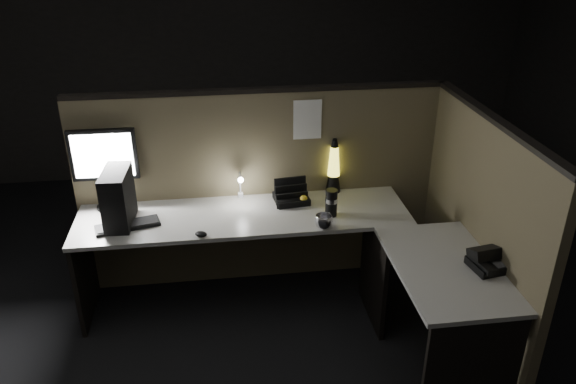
{
  "coord_description": "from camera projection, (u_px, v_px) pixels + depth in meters",
  "views": [
    {
      "loc": [
        -0.31,
        -2.84,
        2.59
      ],
      "look_at": [
        0.13,
        0.35,
        1.01
      ],
      "focal_mm": 35.0,
      "sensor_mm": 36.0,
      "label": 1
    }
  ],
  "objects": [
    {
      "name": "room_shell",
      "position": [
        273.0,
        119.0,
        2.99
      ],
      "size": [
        6.0,
        6.0,
        6.0
      ],
      "color": "silver",
      "rests_on": "ground"
    },
    {
      "name": "floor",
      "position": [
        276.0,
        353.0,
        3.7
      ],
      "size": [
        6.0,
        6.0,
        0.0
      ],
      "primitive_type": "plane",
      "color": "black",
      "rests_on": "ground"
    },
    {
      "name": "desk",
      "position": [
        298.0,
        256.0,
        3.69
      ],
      "size": [
        2.6,
        1.6,
        0.73
      ],
      "color": "#BCBAB1",
      "rests_on": "ground"
    },
    {
      "name": "pinned_paper",
      "position": [
        307.0,
        120.0,
        3.97
      ],
      "size": [
        0.2,
        0.0,
        0.29
      ],
      "primitive_type": "cube",
      "color": "white",
      "rests_on": "partition_back"
    },
    {
      "name": "clip_lamp",
      "position": [
        241.0,
        185.0,
        4.04
      ],
      "size": [
        0.04,
        0.16,
        0.21
      ],
      "color": "white",
      "rests_on": "desk"
    },
    {
      "name": "organizer",
      "position": [
        291.0,
        196.0,
        4.06
      ],
      "size": [
        0.26,
        0.23,
        0.18
      ],
      "rotation": [
        0.0,
        0.0,
        0.12
      ],
      "color": "black",
      "rests_on": "desk"
    },
    {
      "name": "figurine",
      "position": [
        304.0,
        199.0,
        4.01
      ],
      "size": [
        0.05,
        0.05,
        0.05
      ],
      "primitive_type": "sphere",
      "color": "yellow",
      "rests_on": "desk"
    },
    {
      "name": "partition_back",
      "position": [
        261.0,
        190.0,
        4.2
      ],
      "size": [
        2.66,
        0.06,
        1.5
      ],
      "primitive_type": "cube",
      "color": "brown",
      "rests_on": "ground"
    },
    {
      "name": "lava_lamp",
      "position": [
        334.0,
        170.0,
        4.15
      ],
      "size": [
        0.11,
        0.11,
        0.42
      ],
      "color": "black",
      "rests_on": "desk"
    },
    {
      "name": "monitor",
      "position": [
        104.0,
        161.0,
        3.85
      ],
      "size": [
        0.45,
        0.19,
        0.58
      ],
      "rotation": [
        0.0,
        0.0,
        -0.01
      ],
      "color": "black",
      "rests_on": "desk"
    },
    {
      "name": "desk_phone",
      "position": [
        489.0,
        260.0,
        3.29
      ],
      "size": [
        0.25,
        0.25,
        0.13
      ],
      "rotation": [
        0.0,
        0.0,
        0.16
      ],
      "color": "black",
      "rests_on": "desk"
    },
    {
      "name": "keyboard",
      "position": [
        128.0,
        226.0,
        3.73
      ],
      "size": [
        0.44,
        0.24,
        0.02
      ],
      "primitive_type": "cube",
      "rotation": [
        0.0,
        0.0,
        0.26
      ],
      "color": "black",
      "rests_on": "desk"
    },
    {
      "name": "mouse",
      "position": [
        201.0,
        234.0,
        3.62
      ],
      "size": [
        0.1,
        0.09,
        0.03
      ],
      "primitive_type": "ellipsoid",
      "rotation": [
        0.0,
        0.0,
        -0.42
      ],
      "color": "black",
      "rests_on": "desk"
    },
    {
      "name": "partition_right",
      "position": [
        478.0,
        233.0,
        3.62
      ],
      "size": [
        0.06,
        1.66,
        1.5
      ],
      "primitive_type": "cube",
      "color": "brown",
      "rests_on": "ground"
    },
    {
      "name": "steel_mug",
      "position": [
        324.0,
        222.0,
        3.71
      ],
      "size": [
        0.14,
        0.14,
        0.09
      ],
      "primitive_type": "imported",
      "rotation": [
        0.0,
        0.0,
        -0.21
      ],
      "color": "silver",
      "rests_on": "desk"
    },
    {
      "name": "pc_tower",
      "position": [
        118.0,
        198.0,
        3.71
      ],
      "size": [
        0.18,
        0.37,
        0.38
      ],
      "primitive_type": "cube",
      "rotation": [
        0.0,
        0.0,
        -0.06
      ],
      "color": "black",
      "rests_on": "desk"
    },
    {
      "name": "travel_mug",
      "position": [
        331.0,
        203.0,
        3.84
      ],
      "size": [
        0.09,
        0.09,
        0.19
      ],
      "primitive_type": "cylinder",
      "color": "black",
      "rests_on": "desk"
    }
  ]
}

